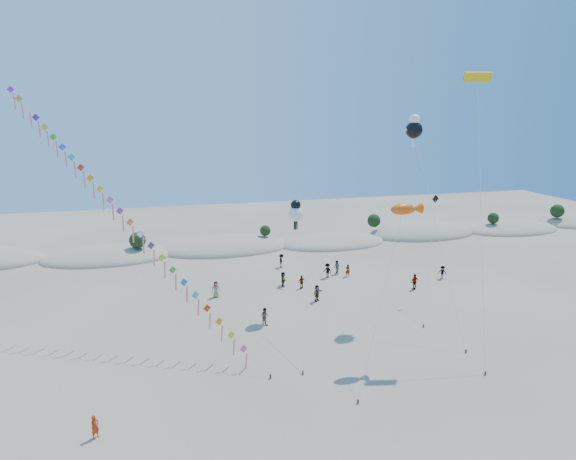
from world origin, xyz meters
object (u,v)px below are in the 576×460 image
(fish_kite, at_px, (406,210))
(parafoil_kite, at_px, (478,83))
(flyer_foreground, at_px, (95,427))
(kite_train, at_px, (116,207))

(fish_kite, relative_size, parafoil_kite, 0.55)
(parafoil_kite, bearing_deg, fish_kite, -162.30)
(flyer_foreground, bearing_deg, kite_train, 40.40)
(fish_kite, distance_m, parafoil_kite, 12.16)
(kite_train, relative_size, fish_kite, 1.79)
(fish_kite, bearing_deg, parafoil_kite, 17.70)
(kite_train, relative_size, flyer_foreground, 14.43)
(kite_train, height_order, flyer_foreground, kite_train)
(kite_train, height_order, parafoil_kite, parafoil_kite)
(fish_kite, xyz_separation_m, flyer_foreground, (-23.19, -5.94, -11.12))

